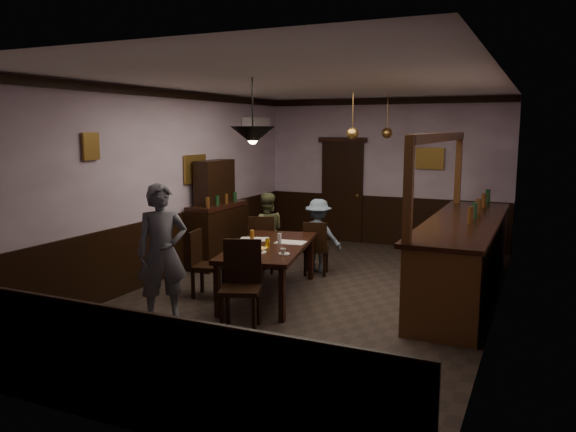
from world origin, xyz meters
The scene contains 31 objects.
room centered at (0.00, 0.00, 1.50)m, with size 5.01×8.01×3.01m.
dining_table centered at (-0.51, -0.29, 0.69)m, with size 1.45×2.36×0.75m.
chair_far_left centered at (-1.21, 0.86, 0.53)m, with size 0.53×0.53×0.96m.
chair_far_right centered at (-0.34, 1.06, 0.49)m, with size 0.47×0.47×0.90m.
chair_near centered at (-0.24, -1.57, 0.58)m, with size 0.60×0.60×1.07m.
chair_side centered at (-1.37, -0.68, 0.52)m, with size 0.48×0.48×0.95m.
person_standing centered at (-1.27, -1.73, 0.86)m, with size 0.63×0.41×1.72m, color #545560.
person_seated_left centered at (-1.28, 1.13, 0.66)m, with size 0.64×0.50×1.31m, color brown.
person_seated_right centered at (-0.40, 1.32, 0.61)m, with size 0.79×0.46×1.23m, color slate.
newspaper_left centered at (-0.89, -0.02, 0.75)m, with size 0.42×0.30×0.01m, color silver.
newspaper_right centered at (-0.30, -0.01, 0.75)m, with size 0.42×0.30×0.01m, color silver.
napkin centered at (-0.51, -0.50, 0.75)m, with size 0.15×0.15×0.00m, color #FFDF5D.
saucer centered at (-0.06, -0.74, 0.76)m, with size 0.15×0.15×0.01m, color white.
coffee_cup centered at (-0.06, -0.78, 0.80)m, with size 0.08×0.08×0.07m, color white.
pastry_plate centered at (-0.42, -0.79, 0.76)m, with size 0.22×0.22×0.01m, color white.
pastry_ring_a centered at (-0.46, -0.79, 0.79)m, with size 0.13×0.13×0.04m, color #C68C47.
pastry_ring_b centered at (-0.41, -0.80, 0.79)m, with size 0.13×0.13×0.04m, color #C68C47.
soda_can centered at (-0.46, -0.42, 0.81)m, with size 0.07×0.07×0.12m, color gold.
beer_glass centered at (-0.77, -0.32, 0.85)m, with size 0.06×0.06×0.20m, color #BF721E.
water_glass centered at (-0.40, -0.16, 0.82)m, with size 0.06×0.06×0.15m, color silver.
pepper_mill centered at (-0.72, -1.08, 0.82)m, with size 0.04×0.04×0.14m, color black.
sideboard centered at (-2.21, 1.08, 0.74)m, with size 0.50×1.39×1.84m.
bar_counter centered at (1.99, 0.90, 0.59)m, with size 0.96×4.13×2.32m.
door_back centered at (-0.90, 3.95, 1.05)m, with size 0.90×0.06×2.10m, color black.
ac_unit centered at (-2.38, 2.90, 2.45)m, with size 0.20×0.85×0.30m.
picture_left_small centered at (-2.46, -1.60, 2.15)m, with size 0.04×0.28×0.36m.
picture_left_large centered at (-2.46, 0.80, 1.70)m, with size 0.04×0.62×0.48m.
picture_back centered at (0.90, 3.96, 1.80)m, with size 0.55×0.04×0.42m.
pendant_iron centered at (-0.34, -1.07, 2.30)m, with size 0.56×0.56×0.81m.
pendant_brass_mid centered at (0.10, 1.54, 2.30)m, with size 0.20×0.20×0.81m.
pendant_brass_far centered at (0.30, 2.95, 2.30)m, with size 0.20×0.20×0.81m.
Camera 1 is at (2.99, -7.25, 2.38)m, focal length 35.00 mm.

